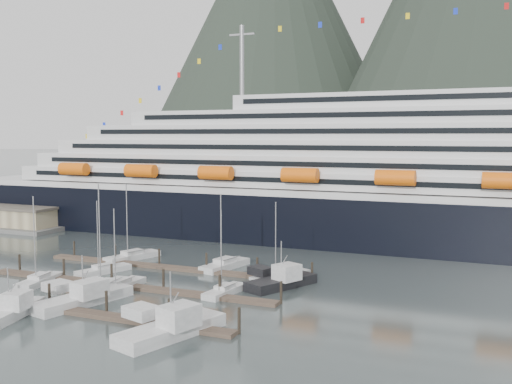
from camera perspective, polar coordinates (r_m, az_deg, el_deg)
ground at (r=84.89m, az=-10.87°, el=-9.71°), size 1600.00×1600.00×0.00m
cruise_ship at (r=124.02m, az=15.72°, el=0.59°), size 210.00×30.40×50.30m
dock_near at (r=80.19m, az=-17.92°, el=-10.56°), size 48.18×2.28×3.20m
dock_mid at (r=89.98m, az=-12.39°, el=-8.67°), size 48.18×2.28×3.20m
dock_far at (r=100.51m, az=-8.02°, el=-7.12°), size 48.18×2.28×3.20m
sailboat_a at (r=95.43m, az=-19.92°, el=-7.99°), size 4.09×9.24×13.64m
sailboat_b at (r=99.79m, az=-14.32°, el=-7.27°), size 5.31×9.56×12.15m
sailboat_c at (r=88.86m, az=-12.86°, el=-8.79°), size 2.72×9.56×12.25m
sailboat_d at (r=87.91m, az=-14.17°, el=-8.96°), size 4.23×11.76×15.89m
sailboat_e at (r=109.37m, az=-11.67°, el=-6.09°), size 5.83×11.10×14.10m
sailboat_f at (r=100.14m, az=-2.98°, el=-7.04°), size 4.88×10.69×13.07m
sailboat_g at (r=92.75m, az=2.35°, el=-8.06°), size 6.96×10.54×12.47m
sailboat_h at (r=84.28m, az=-3.00°, el=-9.45°), size 3.24×8.42×12.33m
trawler_b at (r=79.68m, az=-22.53°, el=-10.38°), size 8.52×10.96×6.78m
trawler_c at (r=82.57m, az=-16.20°, el=-9.61°), size 10.52×14.45×7.15m
trawler_d at (r=68.02m, az=-8.18°, el=-12.64°), size 10.95×13.92×7.99m
trawler_e at (r=88.10m, az=2.35°, el=-8.43°), size 10.18×12.00×7.47m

